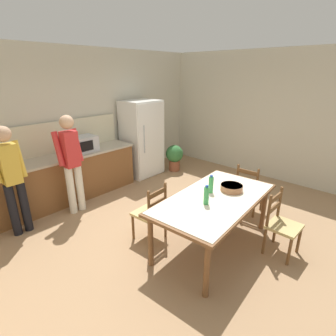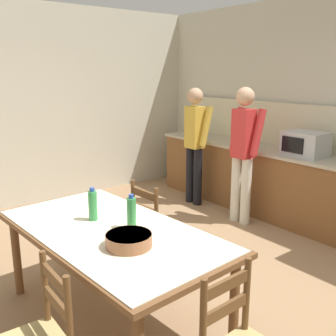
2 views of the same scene
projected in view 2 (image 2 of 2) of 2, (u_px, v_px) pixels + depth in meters
The scene contains 12 objects.
ground_plane at pixel (179, 288), 3.63m from camera, with size 8.32×8.32×0.00m, color #9E7A56.
wall_left at pixel (39, 106), 5.78m from camera, with size 0.12×5.20×2.90m, color beige.
kitchen_counter at pixel (258, 178), 5.58m from camera, with size 3.47×0.66×0.92m.
counter_splashback at pixel (275, 124), 5.58m from camera, with size 3.43×0.03×0.60m, color beige.
microwave at pixel (305, 144), 4.87m from camera, with size 0.50×0.39×0.30m.
dining_table at pixel (111, 238), 3.01m from camera, with size 2.03×1.16×0.78m.
bottle_near_centre at pixel (93, 205), 3.14m from camera, with size 0.07×0.07×0.27m.
bottle_off_centre at pixel (131, 213), 2.97m from camera, with size 0.07×0.07×0.27m.
serving_bowl at pixel (129, 239), 2.68m from camera, with size 0.32×0.32×0.09m.
chair_side_far_left at pixel (155, 226), 3.91m from camera, with size 0.44×0.43×0.91m.
person_at_sink at pixel (195, 140), 5.73m from camera, with size 0.43×0.30×1.71m.
person_at_counter at pixel (243, 148), 4.99m from camera, with size 0.44×0.30×1.76m.
Camera 2 is at (2.51, -2.08, 1.95)m, focal length 42.00 mm.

